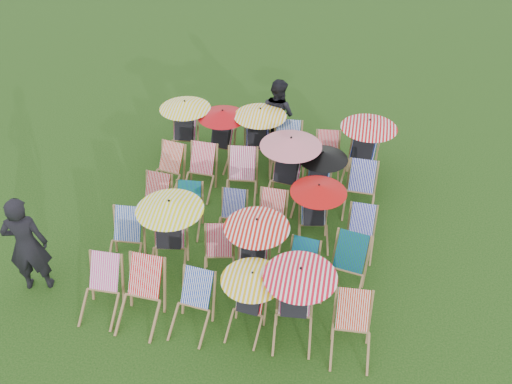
% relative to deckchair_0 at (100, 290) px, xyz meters
% --- Properties ---
extents(ground, '(100.00, 100.00, 0.00)m').
position_rel_deckchair_0_xyz_m(ground, '(2.00, 2.26, -0.46)').
color(ground, black).
rests_on(ground, ground).
extents(deckchair_0, '(0.62, 0.86, 0.93)m').
position_rel_deckchair_0_xyz_m(deckchair_0, '(0.00, 0.00, 0.00)').
color(deckchair_0, olive).
rests_on(deckchair_0, ground).
extents(deckchair_1, '(0.72, 0.97, 1.01)m').
position_rel_deckchair_0_xyz_m(deckchair_1, '(0.70, -0.04, 0.04)').
color(deckchair_1, olive).
rests_on(deckchair_1, ground).
extents(deckchair_2, '(0.70, 0.90, 0.91)m').
position_rel_deckchair_0_xyz_m(deckchair_2, '(1.55, -0.03, -0.01)').
color(deckchair_2, olive).
rests_on(deckchair_2, ground).
extents(deckchair_3, '(0.98, 1.04, 1.16)m').
position_rel_deckchair_0_xyz_m(deckchair_3, '(2.44, 0.11, 0.15)').
color(deckchair_3, olive).
rests_on(deckchair_3, ground).
extents(deckchair_4, '(1.13, 1.20, 1.34)m').
position_rel_deckchair_0_xyz_m(deckchair_4, '(3.17, 0.14, 0.25)').
color(deckchair_4, olive).
rests_on(deckchair_4, ground).
extents(deckchair_5, '(0.66, 0.90, 0.94)m').
position_rel_deckchair_0_xyz_m(deckchair_5, '(4.07, -0.05, 0.01)').
color(deckchair_5, olive).
rests_on(deckchair_5, ground).
extents(deckchair_6, '(0.67, 0.90, 0.93)m').
position_rel_deckchair_0_xyz_m(deckchair_6, '(-0.05, 1.21, 0.00)').
color(deckchair_6, olive).
rests_on(deckchair_6, ground).
extents(deckchair_7, '(1.18, 1.27, 1.40)m').
position_rel_deckchair_0_xyz_m(deckchair_7, '(0.79, 1.24, 0.27)').
color(deckchair_7, olive).
rests_on(deckchair_7, ground).
extents(deckchair_8, '(0.70, 0.87, 0.85)m').
position_rel_deckchair_0_xyz_m(deckchair_8, '(1.69, 1.18, -0.04)').
color(deckchair_8, olive).
rests_on(deckchair_8, ground).
extents(deckchair_9, '(1.11, 1.18, 1.32)m').
position_rel_deckchair_0_xyz_m(deckchair_9, '(2.32, 1.14, 0.23)').
color(deckchair_9, olive).
rests_on(deckchair_9, ground).
extents(deckchair_10, '(0.66, 0.85, 0.85)m').
position_rel_deckchair_0_xyz_m(deckchair_10, '(3.13, 1.10, -0.04)').
color(deckchair_10, olive).
rests_on(deckchair_10, ground).
extents(deckchair_11, '(0.80, 1.00, 0.98)m').
position_rel_deckchair_0_xyz_m(deckchair_11, '(3.89, 1.20, 0.03)').
color(deckchair_11, olive).
rests_on(deckchair_11, ground).
extents(deckchair_12, '(0.67, 0.88, 0.90)m').
position_rel_deckchair_0_xyz_m(deckchair_12, '(0.08, 2.36, -0.01)').
color(deckchair_12, olive).
rests_on(deckchair_12, ground).
extents(deckchair_13, '(0.63, 0.84, 0.87)m').
position_rel_deckchair_0_xyz_m(deckchair_13, '(0.79, 2.27, -0.03)').
color(deckchair_13, olive).
rests_on(deckchair_13, ground).
extents(deckchair_14, '(0.56, 0.77, 0.82)m').
position_rel_deckchair_0_xyz_m(deckchair_14, '(1.67, 2.26, -0.05)').
color(deckchair_14, olive).
rests_on(deckchair_14, ground).
extents(deckchair_15, '(0.60, 0.83, 0.88)m').
position_rel_deckchair_0_xyz_m(deckchair_15, '(2.40, 2.32, -0.03)').
color(deckchair_15, olive).
rests_on(deckchair_15, ground).
extents(deckchair_16, '(1.04, 1.13, 1.23)m').
position_rel_deckchair_0_xyz_m(deckchair_16, '(3.23, 2.40, 0.19)').
color(deckchair_16, olive).
rests_on(deckchair_16, ground).
extents(deckchair_17, '(0.58, 0.79, 0.83)m').
position_rel_deckchair_0_xyz_m(deckchair_17, '(4.09, 2.27, -0.05)').
color(deckchair_17, olive).
rests_on(deckchair_17, ground).
extents(deckchair_18, '(0.76, 0.94, 0.92)m').
position_rel_deckchair_0_xyz_m(deckchair_18, '(-0.01, 3.45, -0.00)').
color(deckchair_18, olive).
rests_on(deckchair_18, ground).
extents(deckchair_19, '(0.68, 0.91, 0.96)m').
position_rel_deckchair_0_xyz_m(deckchair_19, '(0.70, 3.49, 0.01)').
color(deckchair_19, olive).
rests_on(deckchair_19, ground).
extents(deckchair_20, '(0.76, 0.99, 1.01)m').
position_rel_deckchair_0_xyz_m(deckchair_20, '(1.62, 3.39, 0.04)').
color(deckchair_20, olive).
rests_on(deckchair_20, ground).
extents(deckchair_21, '(1.23, 1.30, 1.46)m').
position_rel_deckchair_0_xyz_m(deckchair_21, '(2.51, 3.52, 0.31)').
color(deckchair_21, olive).
rests_on(deckchair_21, ground).
extents(deckchair_22, '(1.00, 1.04, 1.18)m').
position_rel_deckchair_0_xyz_m(deckchair_22, '(3.18, 3.57, 0.16)').
color(deckchair_22, olive).
rests_on(deckchair_22, ground).
extents(deckchair_23, '(0.66, 0.90, 0.95)m').
position_rel_deckchair_0_xyz_m(deckchair_23, '(4.03, 3.48, 0.01)').
color(deckchair_23, olive).
rests_on(deckchair_23, ground).
extents(deckchair_24, '(1.14, 1.20, 1.35)m').
position_rel_deckchair_0_xyz_m(deckchair_24, '(0.01, 4.74, 0.25)').
color(deckchair_24, olive).
rests_on(deckchair_24, ground).
extents(deckchair_25, '(1.08, 1.15, 1.28)m').
position_rel_deckchair_0_xyz_m(deckchair_25, '(0.87, 4.63, 0.21)').
color(deckchair_25, olive).
rests_on(deckchair_25, ground).
extents(deckchair_26, '(1.15, 1.24, 1.36)m').
position_rel_deckchair_0_xyz_m(deckchair_26, '(1.71, 4.71, 0.25)').
color(deckchair_26, olive).
rests_on(deckchair_26, ground).
extents(deckchair_27, '(0.71, 0.96, 1.01)m').
position_rel_deckchair_0_xyz_m(deckchair_27, '(2.36, 4.63, 0.04)').
color(deckchair_27, olive).
rests_on(deckchair_27, ground).
extents(deckchair_28, '(0.65, 0.85, 0.87)m').
position_rel_deckchair_0_xyz_m(deckchair_28, '(3.26, 4.65, -0.03)').
color(deckchair_28, olive).
rests_on(deckchair_28, ground).
extents(deckchair_29, '(1.18, 1.26, 1.40)m').
position_rel_deckchair_0_xyz_m(deckchair_29, '(4.00, 4.61, 0.28)').
color(deckchair_29, olive).
rests_on(deckchair_29, ground).
extents(person_left, '(0.80, 0.65, 1.91)m').
position_rel_deckchair_0_xyz_m(person_left, '(-1.34, 0.31, 0.49)').
color(person_left, black).
rests_on(person_left, ground).
extents(person_rear, '(1.07, 1.02, 1.74)m').
position_rel_deckchair_0_xyz_m(person_rear, '(2.02, 5.48, 0.41)').
color(person_rear, black).
rests_on(person_rear, ground).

